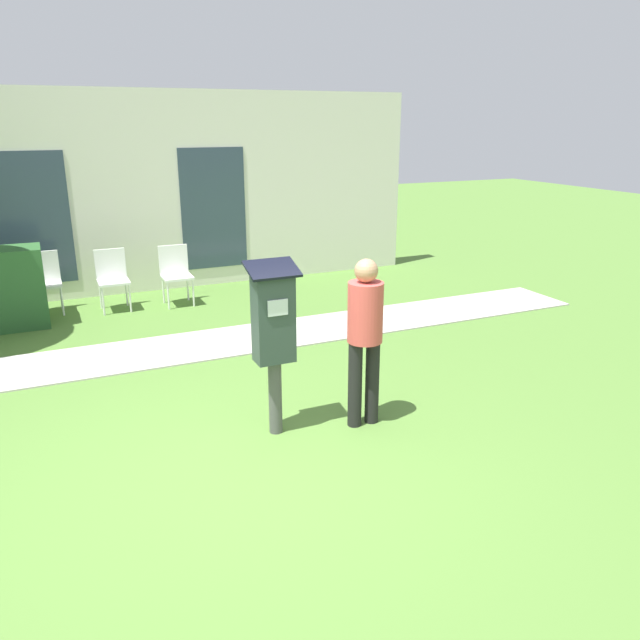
% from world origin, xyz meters
% --- Properties ---
extents(ground_plane, '(40.00, 40.00, 0.00)m').
position_xyz_m(ground_plane, '(0.00, 0.00, 0.00)').
color(ground_plane, '#517A33').
extents(sidewalk, '(12.00, 1.10, 0.02)m').
position_xyz_m(sidewalk, '(0.00, 3.04, 0.01)').
color(sidewalk, '#B7B2A8').
rests_on(sidewalk, ground).
extents(building_facade, '(10.00, 0.26, 3.20)m').
position_xyz_m(building_facade, '(0.00, 6.15, 1.60)').
color(building_facade, silver).
rests_on(building_facade, ground).
extents(parking_meter, '(0.44, 0.31, 1.59)m').
position_xyz_m(parking_meter, '(0.43, 0.52, 1.02)').
color(parking_meter, '#4C4C4C').
rests_on(parking_meter, ground).
extents(person_standing, '(0.32, 0.32, 1.58)m').
position_xyz_m(person_standing, '(1.24, 0.34, 0.93)').
color(person_standing, black).
rests_on(person_standing, ground).
extents(outdoor_chair_left, '(0.44, 0.44, 0.90)m').
position_xyz_m(outdoor_chair_left, '(-1.33, 5.43, 0.53)').
color(outdoor_chair_left, white).
rests_on(outdoor_chair_left, ground).
extents(outdoor_chair_middle, '(0.44, 0.44, 0.90)m').
position_xyz_m(outdoor_chair_middle, '(-0.41, 5.20, 0.53)').
color(outdoor_chair_middle, white).
rests_on(outdoor_chair_middle, ground).
extents(outdoor_chair_right, '(0.44, 0.44, 0.90)m').
position_xyz_m(outdoor_chair_right, '(0.51, 5.11, 0.53)').
color(outdoor_chair_right, white).
rests_on(outdoor_chair_right, ground).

